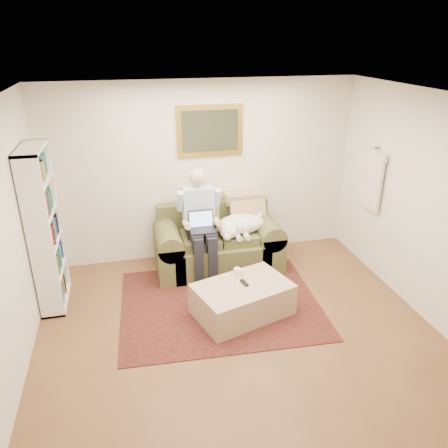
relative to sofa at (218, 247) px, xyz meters
name	(u,v)px	position (x,y,z in m)	size (l,w,h in m)	color
room_shell	(242,232)	(-0.11, -1.66, 0.99)	(4.51, 5.00, 2.61)	brown
rug	(220,303)	(-0.19, -0.97, -0.30)	(2.46, 1.97, 0.01)	black
sofa	(218,247)	(0.00, 0.00, 0.00)	(1.78, 0.90, 1.07)	brown
seated_man	(201,225)	(-0.27, -0.16, 0.44)	(0.59, 0.84, 1.50)	#8CACD8
laptop	(202,225)	(-0.27, -0.23, 0.48)	(0.35, 0.27, 0.25)	black
sleeping_dog	(241,224)	(0.32, -0.09, 0.37)	(0.73, 0.46, 0.27)	white
ottoman	(242,300)	(0.03, -1.24, -0.10)	(1.11, 0.71, 0.40)	tan
coffee_mug	(237,272)	(0.02, -1.01, 0.15)	(0.08, 0.08, 0.10)	white
tv_remote	(244,283)	(0.06, -1.21, 0.11)	(0.05, 0.15, 0.02)	black
bookshelf	(44,229)	(-2.21, -0.42, 0.69)	(0.28, 0.80, 2.00)	white
wall_mirror	(210,131)	(0.00, 0.46, 1.59)	(0.94, 0.04, 0.72)	gold
hanging_shirt	(372,177)	(2.08, -0.42, 1.04)	(0.06, 0.52, 0.90)	#F9DBCE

